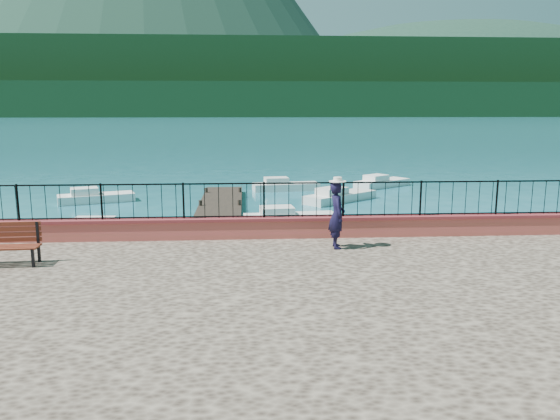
{
  "coord_description": "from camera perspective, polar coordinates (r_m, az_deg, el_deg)",
  "views": [
    {
      "loc": [
        -0.82,
        -11.1,
        4.76
      ],
      "look_at": [
        0.03,
        2.0,
        2.3
      ],
      "focal_mm": 35.0,
      "sensor_mm": 36.0,
      "label": 1
    }
  ],
  "objects": [
    {
      "name": "park_bench",
      "position": [
        14.06,
        -27.18,
        -4.02
      ],
      "size": [
        1.76,
        0.66,
        0.97
      ],
      "rotation": [
        0.0,
        0.0,
        0.05
      ],
      "color": "black",
      "rests_on": "promenade"
    },
    {
      "name": "railing",
      "position": [
        15.04,
        -0.54,
        1.02
      ],
      "size": [
        27.0,
        0.05,
        0.95
      ],
      "primitive_type": "cube",
      "color": "black",
      "rests_on": "parapet"
    },
    {
      "name": "ground",
      "position": [
        12.11,
        0.47,
        -12.54
      ],
      "size": [
        2000.0,
        2000.0,
        0.0
      ],
      "primitive_type": "plane",
      "color": "#19596B",
      "rests_on": "ground"
    },
    {
      "name": "parapet",
      "position": [
        15.18,
        -0.54,
        -1.83
      ],
      "size": [
        28.0,
        0.46,
        0.58
      ],
      "primitive_type": "cube",
      "color": "#C6474A",
      "rests_on": "promenade"
    },
    {
      "name": "boat_0",
      "position": [
        21.05,
        -17.33,
        -1.83
      ],
      "size": [
        4.22,
        1.56,
        0.8
      ],
      "primitive_type": "cube",
      "rotation": [
        0.0,
        0.0,
        -0.06
      ],
      "color": "silver",
      "rests_on": "ground"
    },
    {
      "name": "boat_3",
      "position": [
        29.48,
        -18.66,
        1.55
      ],
      "size": [
        3.94,
        2.47,
        0.8
      ],
      "primitive_type": "cube",
      "rotation": [
        0.0,
        0.0,
        0.34
      ],
      "color": "silver",
      "rests_on": "ground"
    },
    {
      "name": "dock",
      "position": [
        23.59,
        -6.51,
        -0.72
      ],
      "size": [
        2.0,
        16.0,
        0.3
      ],
      "primitive_type": "cube",
      "color": "#2D231C",
      "rests_on": "ground"
    },
    {
      "name": "companion_hill",
      "position": [
        612.33,
        17.69,
        9.69
      ],
      "size": [
        448.0,
        384.0,
        180.0
      ],
      "primitive_type": "ellipsoid",
      "color": "#142D23",
      "rests_on": "ground"
    },
    {
      "name": "boat_5",
      "position": [
        34.01,
        10.64,
        3.07
      ],
      "size": [
        3.84,
        3.24,
        0.8
      ],
      "primitive_type": "cube",
      "rotation": [
        0.0,
        0.0,
        0.61
      ],
      "color": "silver",
      "rests_on": "ground"
    },
    {
      "name": "boat_1",
      "position": [
        22.52,
        1.13,
        -0.55
      ],
      "size": [
        3.93,
        1.69,
        0.8
      ],
      "primitive_type": "cube",
      "rotation": [
        0.0,
        0.0,
        0.11
      ],
      "color": "silver",
      "rests_on": "ground"
    },
    {
      "name": "boat_2",
      "position": [
        28.39,
        6.33,
        1.72
      ],
      "size": [
        4.17,
        3.7,
        0.8
      ],
      "primitive_type": "cube",
      "rotation": [
        0.0,
        0.0,
        0.67
      ],
      "color": "silver",
      "rests_on": "ground"
    },
    {
      "name": "far_forest",
      "position": [
        311.13,
        -3.62,
        11.39
      ],
      "size": [
        900.0,
        60.0,
        18.0
      ],
      "primitive_type": "cube",
      "color": "black",
      "rests_on": "ground"
    },
    {
      "name": "boat_4",
      "position": [
        31.98,
        0.63,
        2.78
      ],
      "size": [
        3.97,
        1.78,
        0.8
      ],
      "primitive_type": "cube",
      "rotation": [
        0.0,
        0.0,
        0.13
      ],
      "color": "silver",
      "rests_on": "ground"
    },
    {
      "name": "foothills",
      "position": [
        371.5,
        -3.67,
        13.26
      ],
      "size": [
        900.0,
        120.0,
        44.0
      ],
      "primitive_type": "cube",
      "color": "black",
      "rests_on": "ground"
    },
    {
      "name": "hat",
      "position": [
        13.89,
        6.04,
        3.2
      ],
      "size": [
        0.44,
        0.44,
        0.12
      ],
      "primitive_type": "cylinder",
      "color": "white",
      "rests_on": "person"
    },
    {
      "name": "person",
      "position": [
        14.04,
        5.97,
        -0.53
      ],
      "size": [
        0.42,
        0.63,
        1.72
      ],
      "primitive_type": "imported",
      "rotation": [
        0.0,
        0.0,
        1.58
      ],
      "color": "black",
      "rests_on": "promenade"
    }
  ]
}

